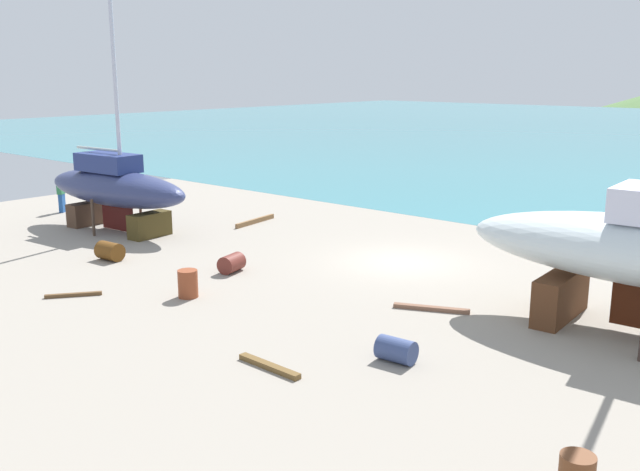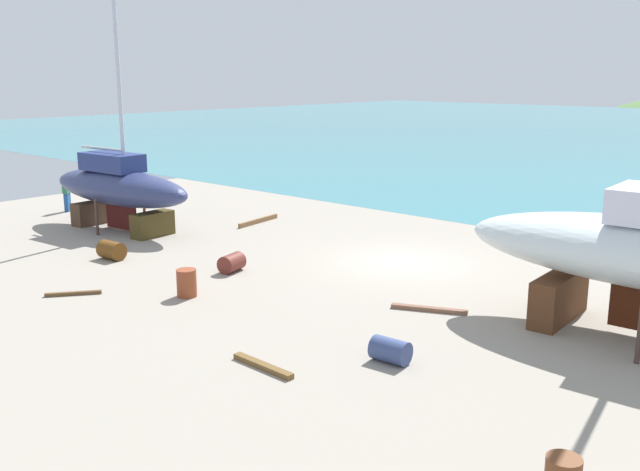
{
  "view_description": "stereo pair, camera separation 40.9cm",
  "coord_description": "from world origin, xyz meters",
  "px_view_note": "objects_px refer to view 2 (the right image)",
  "views": [
    {
      "loc": [
        13.52,
        -20.04,
        6.52
      ],
      "look_at": [
        -1.47,
        -2.72,
        1.22
      ],
      "focal_mm": 39.69,
      "sensor_mm": 36.0,
      "label": 1
    },
    {
      "loc": [
        13.83,
        -19.77,
        6.52
      ],
      "look_at": [
        -1.47,
        -2.72,
        1.22
      ],
      "focal_mm": 39.69,
      "sensor_mm": 36.0,
      "label": 2
    }
  ],
  "objects_px": {
    "barrel_tipped_right": "(390,350)",
    "sailboat_large_starboard": "(119,187)",
    "barrel_tipped_center": "(232,263)",
    "worker": "(67,193)",
    "barrel_rust_near": "(112,250)",
    "barrel_by_slipway": "(187,283)"
  },
  "relations": [
    {
      "from": "barrel_tipped_center",
      "to": "sailboat_large_starboard",
      "type": "bearing_deg",
      "value": 172.11
    },
    {
      "from": "worker",
      "to": "barrel_rust_near",
      "type": "height_order",
      "value": "worker"
    },
    {
      "from": "sailboat_large_starboard",
      "to": "barrel_tipped_center",
      "type": "height_order",
      "value": "sailboat_large_starboard"
    },
    {
      "from": "worker",
      "to": "barrel_by_slipway",
      "type": "distance_m",
      "value": 15.53
    },
    {
      "from": "barrel_tipped_right",
      "to": "sailboat_large_starboard",
      "type": "bearing_deg",
      "value": 167.43
    },
    {
      "from": "barrel_rust_near",
      "to": "barrel_by_slipway",
      "type": "distance_m",
      "value": 5.54
    },
    {
      "from": "sailboat_large_starboard",
      "to": "worker",
      "type": "xyz_separation_m",
      "value": [
        -5.46,
        0.56,
        -0.96
      ]
    },
    {
      "from": "barrel_tipped_right",
      "to": "barrel_by_slipway",
      "type": "xyz_separation_m",
      "value": [
        -7.44,
        -0.07,
        0.13
      ]
    },
    {
      "from": "barrel_tipped_center",
      "to": "barrel_rust_near",
      "type": "distance_m",
      "value": 4.78
    },
    {
      "from": "barrel_tipped_center",
      "to": "barrel_tipped_right",
      "type": "height_order",
      "value": "barrel_tipped_center"
    },
    {
      "from": "sailboat_large_starboard",
      "to": "barrel_tipped_center",
      "type": "relative_size",
      "value": 14.57
    },
    {
      "from": "barrel_tipped_right",
      "to": "barrel_rust_near",
      "type": "xyz_separation_m",
      "value": [
        -12.9,
        0.81,
        0.04
      ]
    },
    {
      "from": "barrel_tipped_center",
      "to": "barrel_tipped_right",
      "type": "bearing_deg",
      "value": -17.04
    },
    {
      "from": "worker",
      "to": "barrel_tipped_right",
      "type": "distance_m",
      "value": 22.75
    },
    {
      "from": "worker",
      "to": "barrel_tipped_right",
      "type": "relative_size",
      "value": 1.95
    },
    {
      "from": "barrel_tipped_right",
      "to": "barrel_rust_near",
      "type": "height_order",
      "value": "barrel_rust_near"
    },
    {
      "from": "barrel_tipped_center",
      "to": "barrel_rust_near",
      "type": "height_order",
      "value": "barrel_rust_near"
    },
    {
      "from": "sailboat_large_starboard",
      "to": "barrel_rust_near",
      "type": "xyz_separation_m",
      "value": [
        3.96,
        -2.95,
        -1.52
      ]
    },
    {
      "from": "barrel_rust_near",
      "to": "sailboat_large_starboard",
      "type": "bearing_deg",
      "value": 143.34
    },
    {
      "from": "barrel_tipped_center",
      "to": "barrel_tipped_right",
      "type": "xyz_separation_m",
      "value": [
        8.47,
        -2.6,
        -0.02
      ]
    },
    {
      "from": "barrel_rust_near",
      "to": "worker",
      "type": "bearing_deg",
      "value": 159.56
    },
    {
      "from": "worker",
      "to": "barrel_rust_near",
      "type": "relative_size",
      "value": 1.82
    }
  ]
}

